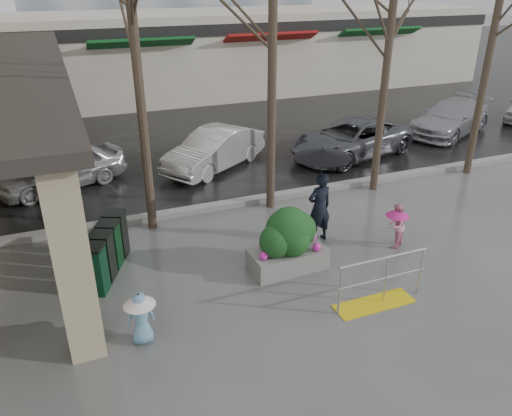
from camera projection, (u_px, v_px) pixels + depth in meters
ground at (286, 285)px, 10.13m from camera, size 120.00×120.00×0.00m
street_asphalt at (124, 83)px, 28.58m from camera, size 120.00×36.00×0.01m
curb at (224, 205)px, 13.46m from camera, size 120.00×0.30×0.15m
canopy_slab at (8, 58)px, 13.67m from camera, size 2.80×18.00×0.25m
pillar_front at (73, 261)px, 7.65m from camera, size 0.55×0.55×3.50m
pillar_back at (57, 141)px, 13.10m from camera, size 0.55×0.55×3.50m
storefront_row at (172, 55)px, 25.01m from camera, size 34.00×6.74×4.00m
handrail at (379, 287)px, 9.42m from camera, size 1.90×0.50×1.03m
tree_west at (131, 8)px, 10.30m from camera, size 3.20×3.20×6.80m
tree_mideast at (392, 12)px, 12.59m from camera, size 3.20×3.20×6.50m
woman at (321, 185)px, 11.28m from camera, size 1.29×1.29×2.29m
child_pink at (396, 223)px, 11.34m from camera, size 0.65×0.62×1.06m
child_blue at (141, 313)px, 8.36m from camera, size 0.55×0.55×0.99m
planter at (288, 240)px, 10.46m from camera, size 1.65×0.96×1.42m
news_boxes at (106, 250)px, 10.37m from camera, size 1.15×1.89×1.05m
car_a at (60, 167)px, 14.52m from camera, size 3.99×2.69×1.26m
car_b at (214, 150)px, 15.93m from camera, size 3.93×3.22×1.26m
car_c at (351, 139)px, 16.97m from camera, size 4.92×3.21×1.26m
car_d at (451, 118)px, 19.42m from camera, size 4.68×3.42×1.26m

